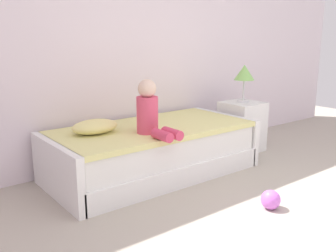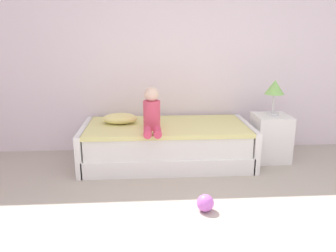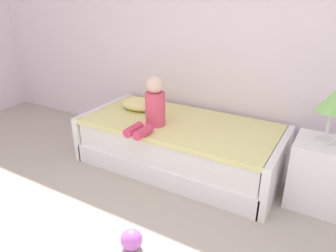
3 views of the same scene
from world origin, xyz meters
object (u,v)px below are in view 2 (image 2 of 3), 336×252
table_lamp (275,89)px  nightstand (270,138)px  child_figure (152,113)px  pillow (120,118)px  bed (167,144)px  toy_ball (206,203)px

table_lamp → nightstand: bearing=-90.0°
child_figure → pillow: bearing=140.5°
bed → nightstand: size_ratio=3.52×
bed → child_figure: (-0.19, -0.23, 0.46)m
child_figure → pillow: child_figure is taller
nightstand → table_lamp: bearing=90.0°
table_lamp → toy_ball: (-1.07, -1.27, -0.86)m
pillow → toy_ball: size_ratio=2.73×
bed → toy_ball: bed is taller
nightstand → toy_ball: (-1.07, -1.27, -0.22)m
table_lamp → toy_ball: bearing=-130.1°
nightstand → toy_ball: nightstand is taller
bed → table_lamp: bearing=0.3°
pillow → table_lamp: bearing=-2.8°
child_figure → toy_ball: 1.29m
child_figure → bed: bearing=50.6°
toy_ball → child_figure: bearing=114.5°
nightstand → table_lamp: size_ratio=1.33×
table_lamp → pillow: 1.97m
table_lamp → pillow: bearing=177.2°
nightstand → table_lamp: 0.64m
nightstand → child_figure: (-1.54, -0.24, 0.40)m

